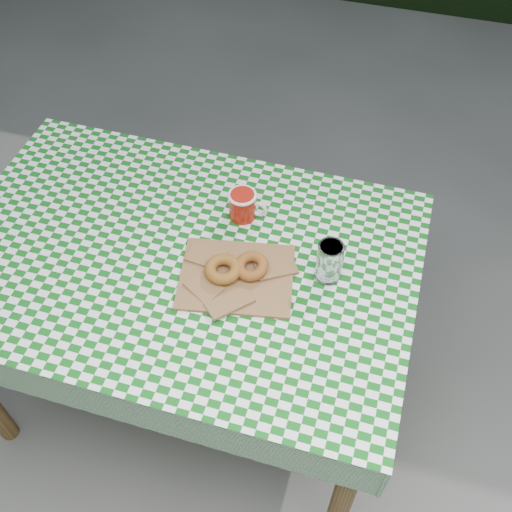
# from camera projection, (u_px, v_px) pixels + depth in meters

# --- Properties ---
(ground) EXTENTS (60.00, 60.00, 0.00)m
(ground) POSITION_uv_depth(u_px,v_px,m) (255.00, 377.00, 2.24)
(ground) COLOR #4D4C48
(ground) RESTS_ON ground
(table) EXTENTS (1.27, 0.85, 0.75)m
(table) POSITION_uv_depth(u_px,v_px,m) (191.00, 330.00, 1.93)
(table) COLOR brown
(table) RESTS_ON ground
(tablecloth) EXTENTS (1.29, 0.87, 0.01)m
(tablecloth) POSITION_uv_depth(u_px,v_px,m) (180.00, 256.00, 1.64)
(tablecloth) COLOR #0D5614
(tablecloth) RESTS_ON table
(paper_bag) EXTENTS (0.34, 0.29, 0.02)m
(paper_bag) POSITION_uv_depth(u_px,v_px,m) (237.00, 276.00, 1.58)
(paper_bag) COLOR olive
(paper_bag) RESTS_ON tablecloth
(bagel_front) EXTENTS (0.14, 0.14, 0.03)m
(bagel_front) POSITION_uv_depth(u_px,v_px,m) (223.00, 269.00, 1.57)
(bagel_front) COLOR brown
(bagel_front) RESTS_ON paper_bag
(bagel_back) EXTENTS (0.13, 0.13, 0.03)m
(bagel_back) POSITION_uv_depth(u_px,v_px,m) (251.00, 266.00, 1.57)
(bagel_back) COLOR brown
(bagel_back) RESTS_ON paper_bag
(coffee_mug) EXTENTS (0.16, 0.16, 0.09)m
(coffee_mug) POSITION_uv_depth(u_px,v_px,m) (242.00, 205.00, 1.70)
(coffee_mug) COLOR #9A1609
(coffee_mug) RESTS_ON tablecloth
(drinking_glass) EXTENTS (0.08, 0.08, 0.12)m
(drinking_glass) POSITION_uv_depth(u_px,v_px,m) (329.00, 262.00, 1.54)
(drinking_glass) COLOR silver
(drinking_glass) RESTS_ON tablecloth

